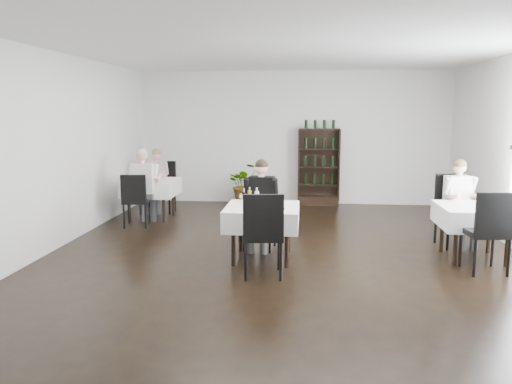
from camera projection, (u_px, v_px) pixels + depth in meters
room_shell at (284, 155)px, 6.90m from camera, size 9.00×9.00×9.00m
wine_shelf at (319, 168)px, 11.18m from camera, size 0.90×0.28×1.75m
main_table at (262, 217)px, 7.07m from camera, size 1.03×1.03×0.77m
left_table at (151, 188)px, 9.76m from camera, size 0.98×0.98×0.77m
right_table at (475, 217)px, 7.07m from camera, size 0.98×0.98×0.77m
potted_tree at (247, 184)px, 11.21m from camera, size 1.08×1.01×0.96m
main_chair_far at (261, 211)px, 7.69m from camera, size 0.52×0.52×1.02m
main_chair_near at (263, 230)px, 6.26m from camera, size 0.55×0.56×1.10m
left_chair_far at (163, 183)px, 10.46m from camera, size 0.49×0.50×1.06m
left_chair_near at (135, 197)px, 9.03m from camera, size 0.50×0.50×0.98m
right_chair_far at (454, 205)px, 7.83m from camera, size 0.59×0.59×1.12m
right_chair_near at (489, 227)px, 6.41m from camera, size 0.55×0.56×1.10m
diner_main at (261, 198)px, 7.57m from camera, size 0.54×0.56×1.38m
diner_left_far at (156, 176)px, 10.37m from camera, size 0.50×0.50×1.32m
diner_left_near at (144, 181)px, 9.20m from camera, size 0.56×0.57×1.43m
diner_right_far at (460, 196)px, 7.71m from camera, size 0.58×0.61×1.37m
plate_far at (267, 202)px, 7.27m from camera, size 0.30×0.30×0.07m
plate_near at (264, 207)px, 6.89m from camera, size 0.30×0.30×0.08m
pilsner_dark at (244, 199)px, 7.03m from camera, size 0.06×0.06×0.26m
pilsner_lager at (250, 198)px, 7.12m from camera, size 0.06×0.06×0.26m
coke_bottle at (257, 198)px, 7.08m from camera, size 0.07×0.07×0.26m
napkin_cutlery at (276, 209)px, 6.82m from camera, size 0.25×0.22×0.02m
pepper_mill at (482, 202)px, 7.04m from camera, size 0.06×0.06×0.11m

